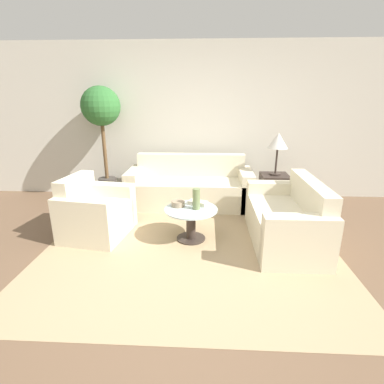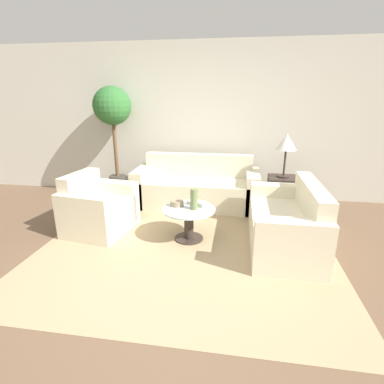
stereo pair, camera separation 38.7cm
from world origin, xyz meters
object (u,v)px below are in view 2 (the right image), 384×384
Objects in this scene: loveseat at (289,225)px; bowl at (177,203)px; potted_plant at (113,116)px; book_stack at (197,203)px; sofa_main at (197,188)px; armchair at (97,210)px; table_lamp at (286,143)px; vase at (194,199)px; coffee_table at (189,220)px.

bowl is (-1.37, 0.09, 0.17)m from loveseat.
potted_plant is 2.32m from book_stack.
sofa_main is 1.85m from potted_plant.
loveseat is 5.44× the size of book_stack.
table_lamp reaches higher than armchair.
table_lamp reaches higher than vase.
sofa_main is 1.18m from book_stack.
table_lamp is (2.54, 1.12, 0.78)m from armchair.
vase is (-1.20, -1.22, -0.52)m from table_lamp.
armchair is 2.48m from loveseat.
armchair is 2.88m from table_lamp.
coffee_table is at bearing 177.69° from vase.
book_stack is at bearing -138.04° from table_lamp.
sofa_main is 1.23m from bowl.
table_lamp reaches higher than sofa_main.
loveseat reaches higher than bowl.
sofa_main is 3.03× the size of coffee_table.
coffee_table is at bearing -25.85° from bowl.
potted_plant is 7.16× the size of book_stack.
sofa_main reaches higher than armchair.
book_stack is (0.08, 0.14, 0.17)m from coffee_table.
loveseat is at bearing -3.59° from bowl.
loveseat is (1.29, -1.30, 0.00)m from sofa_main.
table_lamp is at bearing 45.28° from vase.
armchair is 1.81m from potted_plant.
table_lamp is 1.79m from vase.
potted_plant is (-1.54, 1.49, 1.14)m from coffee_table.
bowl is (1.10, -0.01, 0.17)m from armchair.
sofa_main is 7.55× the size of book_stack.
potted_plant is at bearing -118.73° from loveseat.
bowl reaches higher than book_stack.
potted_plant is (-2.75, 1.50, 1.13)m from loveseat.
potted_plant is 11.29× the size of bowl.
sofa_main reaches higher than book_stack.
vase is 0.18m from book_stack.
sofa_main is at bearing 86.20° from bowl.
potted_plant is at bearing 172.48° from sofa_main.
loveseat is at bearing -83.72° from armchair.
table_lamp reaches higher than book_stack.
book_stack is at bearing 60.85° from coffee_table.
coffee_table is (-1.21, 0.01, -0.01)m from loveseat.
loveseat is 1.45m from table_lamp.
potted_plant is at bearing 137.05° from vase.
table_lamp reaches higher than bowl.
potted_plant is at bearing 163.42° from book_stack.
potted_plant is 2.36m from vase.
sofa_main is 1.39× the size of loveseat.
sofa_main reaches higher than vase.
coffee_table is at bearing -90.40° from loveseat.
book_stack is (-1.13, 0.15, 0.16)m from loveseat.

